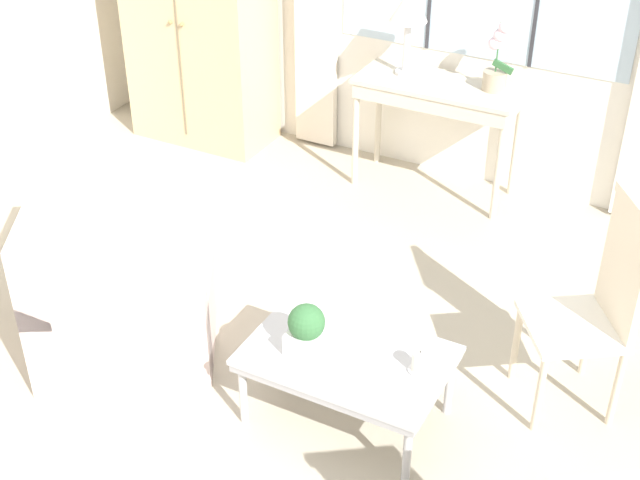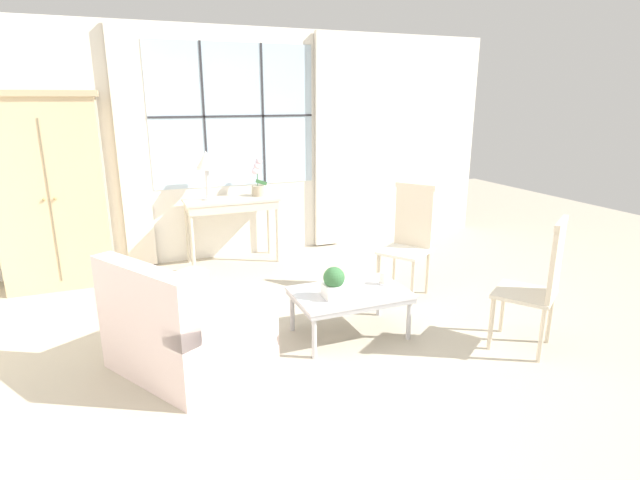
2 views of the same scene
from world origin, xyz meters
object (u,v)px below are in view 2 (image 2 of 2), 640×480
side_chair_wooden (409,234)px  potted_plant_small (334,282)px  coffee_table (350,296)px  potted_orchid (258,181)px  pillar_candle (384,279)px  accent_chair_wooden (541,279)px  console_table (231,206)px  armchair_upholstered (186,331)px  table_lamp (206,162)px  armoire (52,191)px

side_chair_wooden → potted_plant_small: side_chair_wooden is taller
side_chair_wooden → coffee_table: side_chair_wooden is taller
potted_plant_small → potted_orchid: bearing=88.8°
pillar_candle → side_chair_wooden: bearing=44.5°
accent_chair_wooden → pillar_candle: 1.26m
side_chair_wooden → coffee_table: bearing=-145.8°
console_table → potted_orchid: potted_orchid is taller
potted_orchid → potted_plant_small: potted_orchid is taller
armchair_upholstered → potted_plant_small: armchair_upholstered is taller
potted_plant_small → armchair_upholstered: bearing=176.3°
console_table → accent_chair_wooden: size_ratio=1.01×
table_lamp → armchair_upholstered: bearing=-104.5°
table_lamp → side_chair_wooden: table_lamp is taller
potted_plant_small → coffee_table: bearing=22.0°
table_lamp → armchair_upholstered: (-0.61, -2.38, -0.96)m
side_chair_wooden → coffee_table: size_ratio=1.19×
console_table → armoire: bearing=-179.2°
console_table → coffee_table: console_table is taller
side_chair_wooden → pillar_candle: side_chair_wooden is taller
potted_orchid → potted_plant_small: size_ratio=1.79×
console_table → accent_chair_wooden: 3.61m
side_chair_wooden → potted_orchid: bearing=122.8°
console_table → potted_plant_small: console_table is taller
console_table → potted_plant_small: 2.45m
coffee_table → pillar_candle: 0.36m
armoire → table_lamp: size_ratio=3.53×
potted_orchid → side_chair_wooden: 2.10m
armoire → potted_plant_small: (2.21, -2.39, -0.50)m
console_table → table_lamp: table_lamp is taller
accent_chair_wooden → pillar_candle: bearing=138.0°
armoire → accent_chair_wooden: armoire is taller
armoire → armchair_upholstered: armoire is taller
side_chair_wooden → table_lamp: bearing=135.5°
pillar_candle → table_lamp: bearing=115.1°
console_table → side_chair_wooden: size_ratio=0.98×
console_table → pillar_candle: console_table is taller
accent_chair_wooden → coffee_table: (-1.28, 0.80, -0.25)m
potted_orchid → coffee_table: (0.13, -2.41, -0.62)m
table_lamp → potted_plant_small: size_ratio=2.23×
potted_orchid → pillar_candle: size_ratio=3.78×
console_table → table_lamp: 0.60m
table_lamp → potted_plant_small: 2.62m
potted_plant_small → accent_chair_wooden: bearing=-26.5°
console_table → coffee_table: size_ratio=1.16×
coffee_table → potted_plant_small: bearing=-158.0°
armoire → armchair_upholstered: bearing=-66.1°
potted_orchid → armoire: bearing=-177.8°
table_lamp → coffee_table: size_ratio=0.61×
armoire → potted_plant_small: bearing=-47.3°
armchair_upholstered → accent_chair_wooden: accent_chair_wooden is taller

